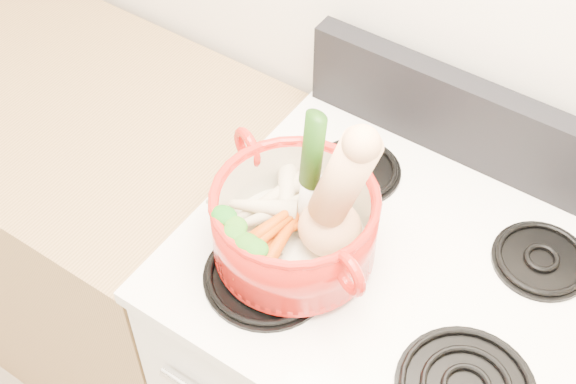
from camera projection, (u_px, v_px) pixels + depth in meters
The scene contains 22 objects.
wall_back at pixel (532, 2), 1.34m from camera, with size 3.50×0.02×2.60m, color silver.
cooktop at pixel (407, 271), 1.42m from camera, with size 0.78×0.67×0.03m, color white.
control_backsplash at pixel (490, 130), 1.51m from camera, with size 0.76×0.05×0.18m, color black.
counter_left at pixel (41, 194), 2.18m from camera, with size 1.36×0.65×0.90m, color #9A7548.
burner_front_left at pixel (267, 275), 1.39m from camera, with size 0.22×0.22×0.02m, color black.
burner_back_left at pixel (356, 170), 1.55m from camera, with size 0.17×0.17×0.02m, color black.
burner_back_right at pixel (541, 259), 1.41m from camera, with size 0.17×0.17×0.02m, color black.
dutch_oven at pixel (295, 224), 1.36m from camera, with size 0.28×0.28×0.14m, color #B0170F.
pot_handle_left at pixel (247, 147), 1.41m from camera, with size 0.08×0.08×0.02m, color #B0170F.
pot_handle_right at pixel (349, 274), 1.24m from camera, with size 0.08×0.08×0.02m, color #B0170F.
squash at pixel (332, 193), 1.28m from camera, with size 0.11×0.11×0.28m, color #E5A775, non-canonical shape.
leek at pixel (310, 174), 1.31m from camera, with size 0.04×0.04×0.27m, color silver.
ginger at pixel (328, 214), 1.40m from camera, with size 0.08×0.06×0.04m, color #D6BE83.
parsnip_0 at pixel (273, 197), 1.42m from camera, with size 0.05×0.05×0.24m, color beige.
parsnip_1 at pixel (273, 212), 1.39m from camera, with size 0.04×0.04×0.20m, color beige.
parsnip_2 at pixel (286, 198), 1.41m from camera, with size 0.05×0.05×0.21m, color beige.
parsnip_3 at pixel (251, 204), 1.39m from camera, with size 0.04×0.04×0.17m, color beige.
carrot_0 at pixel (267, 244), 1.36m from camera, with size 0.04×0.04×0.18m, color #BA4609.
carrot_1 at pixel (269, 235), 1.36m from camera, with size 0.04×0.04×0.17m, color #C55809.
carrot_2 at pixel (279, 244), 1.35m from camera, with size 0.03×0.03×0.19m, color #B94E09.
carrot_3 at pixel (260, 242), 1.34m from camera, with size 0.03×0.03×0.14m, color #BB4A09.
carrot_4 at pixel (273, 225), 1.36m from camera, with size 0.03×0.03×0.16m, color #BB4A09.
Camera 1 is at (0.29, 0.60, 2.10)m, focal length 50.00 mm.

